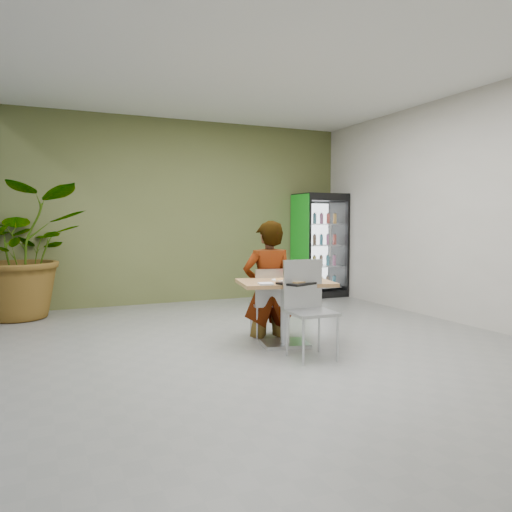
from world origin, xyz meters
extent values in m
plane|color=slate|center=(0.00, 0.00, 0.00)|extent=(7.00, 7.00, 0.00)
cube|color=tan|center=(0.18, -0.03, 0.73)|extent=(1.16, 0.92, 0.04)
cylinder|color=#B3B6B8|center=(0.18, -0.03, 0.35)|extent=(0.10, 0.10, 0.71)
cube|color=#B3B6B8|center=(0.18, -0.03, 0.02)|extent=(0.59, 0.51, 0.04)
cube|color=#B3B6B8|center=(0.19, 0.50, 0.41)|extent=(0.44, 0.44, 0.03)
cube|color=#B3B6B8|center=(0.16, 0.32, 0.63)|extent=(0.38, 0.09, 0.45)
cylinder|color=#B3B6B8|center=(0.37, 0.63, 0.20)|extent=(0.02, 0.02, 0.41)
cylinder|color=#B3B6B8|center=(0.05, 0.68, 0.20)|extent=(0.02, 0.02, 0.41)
cylinder|color=#B3B6B8|center=(0.32, 0.31, 0.20)|extent=(0.02, 0.02, 0.41)
cylinder|color=#B3B6B8|center=(0.00, 0.36, 0.20)|extent=(0.02, 0.02, 0.41)
cube|color=#B3B6B8|center=(0.18, -0.63, 0.48)|extent=(0.47, 0.47, 0.03)
cube|color=#B3B6B8|center=(0.19, -0.41, 0.75)|extent=(0.45, 0.05, 0.54)
cylinder|color=#B3B6B8|center=(-0.02, -0.81, 0.24)|extent=(0.03, 0.03, 0.48)
cylinder|color=#B3B6B8|center=(0.37, -0.83, 0.24)|extent=(0.03, 0.03, 0.48)
cylinder|color=#B3B6B8|center=(0.00, -0.42, 0.24)|extent=(0.03, 0.03, 0.48)
cylinder|color=#B3B6B8|center=(0.38, -0.44, 0.24)|extent=(0.03, 0.03, 0.48)
imported|color=black|center=(0.19, 0.45, 0.57)|extent=(0.70, 0.51, 1.74)
cylinder|color=silver|center=(0.16, 0.03, 0.76)|extent=(0.23, 0.23, 0.01)
cylinder|color=silver|center=(0.36, 0.03, 0.83)|extent=(0.10, 0.10, 0.17)
cylinder|color=red|center=(0.36, 0.03, 0.83)|extent=(0.10, 0.10, 0.09)
cylinder|color=silver|center=(0.36, 0.03, 0.92)|extent=(0.10, 0.10, 0.01)
cube|color=silver|center=(-0.17, -0.24, 0.76)|extent=(0.18, 0.18, 0.02)
cube|color=black|center=(0.18, -0.34, 0.76)|extent=(0.50, 0.44, 0.02)
cube|color=black|center=(2.54, 3.13, 0.98)|extent=(0.89, 0.70, 1.95)
cube|color=green|center=(2.10, 3.13, 0.98)|extent=(0.03, 0.67, 1.91)
cube|color=silver|center=(2.54, 2.80, 1.00)|extent=(0.70, 0.03, 1.56)
imported|color=#376528|center=(-2.61, 3.01, 0.99)|extent=(1.80, 1.56, 1.98)
camera|label=1|loc=(-2.41, -5.07, 1.43)|focal=35.00mm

